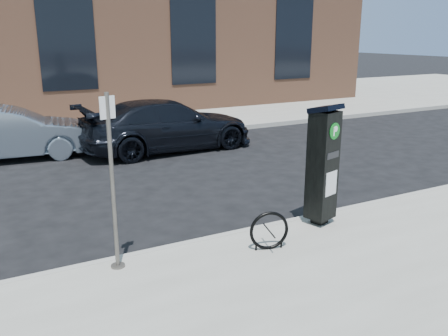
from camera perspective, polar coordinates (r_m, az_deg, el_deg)
ground at (r=7.77m, az=-0.27°, el=-8.99°), size 120.00×120.00×0.00m
sidewalk_far at (r=20.76m, az=-18.65°, el=6.18°), size 60.00×12.00×0.15m
curb_near at (r=7.72m, az=-0.20°, el=-8.54°), size 60.00×0.12×0.16m
curb_far at (r=14.98m, az=-14.70°, el=3.03°), size 60.00×0.12×0.16m
building at (r=23.49m, az=-20.88°, el=17.02°), size 28.00×10.05×8.25m
parking_kiosk at (r=7.99m, az=11.79°, el=0.53°), size 0.57×0.53×2.05m
sign_pole at (r=6.42m, az=-13.26°, el=-1.95°), size 0.21×0.19×2.41m
bike_rack at (r=7.13m, az=5.45°, el=-7.53°), size 0.60×0.20×0.60m
car_silver at (r=13.90m, az=-24.43°, el=3.82°), size 4.41×1.93×1.41m
car_dark at (r=13.78m, az=-6.83°, el=5.15°), size 5.13×2.26×1.47m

